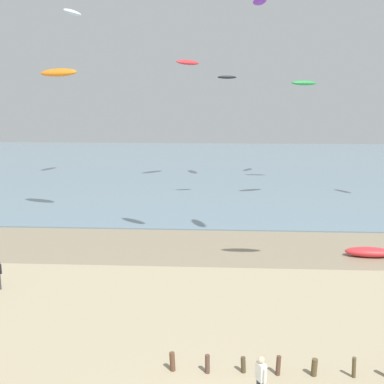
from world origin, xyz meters
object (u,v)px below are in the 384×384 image
at_px(kite_aloft_9, 188,62).
at_px(kite_aloft_12, 227,77).
at_px(grounded_kite, 369,252).
at_px(kite_aloft_0, 58,73).
at_px(kite_aloft_4, 73,12).
at_px(kite_aloft_2, 259,1).
at_px(person_left_flank, 261,379).
at_px(kite_aloft_6, 304,83).

relative_size(kite_aloft_9, kite_aloft_12, 1.87).
bearing_deg(grounded_kite, kite_aloft_0, -17.61).
bearing_deg(kite_aloft_4, kite_aloft_2, 100.23).
bearing_deg(grounded_kite, person_left_flank, 66.25).
bearing_deg(kite_aloft_4, kite_aloft_12, 73.96).
xyz_separation_m(kite_aloft_0, kite_aloft_4, (-3.67, 16.89, 7.35)).
distance_m(kite_aloft_2, kite_aloft_4, 20.57).
distance_m(kite_aloft_0, kite_aloft_9, 20.05).
bearing_deg(kite_aloft_6, kite_aloft_9, 109.79).
xyz_separation_m(kite_aloft_6, kite_aloft_12, (-7.02, -0.45, 0.51)).
bearing_deg(kite_aloft_4, grounded_kite, 60.63).
bearing_deg(kite_aloft_0, kite_aloft_12, 48.27).
xyz_separation_m(grounded_kite, kite_aloft_0, (-22.35, 8.82, 11.54)).
bearing_deg(kite_aloft_9, kite_aloft_2, 114.07).
xyz_separation_m(grounded_kite, kite_aloft_12, (-8.93, 15.31, 11.41)).
relative_size(kite_aloft_4, kite_aloft_12, 1.85).
distance_m(person_left_flank, kite_aloft_6, 33.46).
height_order(kite_aloft_2, kite_aloft_12, kite_aloft_2).
distance_m(kite_aloft_4, kite_aloft_6, 27.28).
height_order(person_left_flank, kite_aloft_0, kite_aloft_0).
xyz_separation_m(kite_aloft_0, kite_aloft_12, (13.42, 6.49, -0.13)).
relative_size(person_left_flank, kite_aloft_2, 0.55).
xyz_separation_m(person_left_flank, kite_aloft_6, (6.20, 31.23, 10.29)).
bearing_deg(kite_aloft_0, kite_aloft_9, 85.33).
bearing_deg(grounded_kite, kite_aloft_12, -55.82).
height_order(kite_aloft_0, kite_aloft_12, kite_aloft_0).
height_order(kite_aloft_2, kite_aloft_6, kite_aloft_2).
height_order(kite_aloft_0, kite_aloft_6, kite_aloft_0).
distance_m(kite_aloft_2, kite_aloft_9, 10.12).
height_order(person_left_flank, grounded_kite, person_left_flank).
xyz_separation_m(person_left_flank, grounded_kite, (8.11, 15.47, -0.62)).
bearing_deg(kite_aloft_4, kite_aloft_9, 109.19).
height_order(person_left_flank, kite_aloft_12, kite_aloft_12).
bearing_deg(kite_aloft_2, grounded_kite, -3.74).
distance_m(kite_aloft_0, kite_aloft_2, 23.95).
bearing_deg(kite_aloft_4, kite_aloft_6, 82.85).
bearing_deg(kite_aloft_9, grounded_kite, 69.73).
bearing_deg(kite_aloft_2, kite_aloft_12, -38.37).
height_order(kite_aloft_2, kite_aloft_4, kite_aloft_2).
relative_size(person_left_flank, kite_aloft_12, 0.95).
bearing_deg(person_left_flank, kite_aloft_4, 113.50).
bearing_deg(kite_aloft_2, person_left_flank, -20.52).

